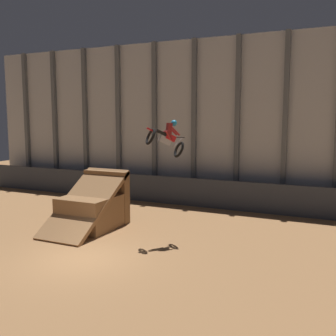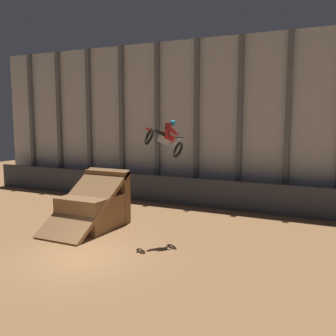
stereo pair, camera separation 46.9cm
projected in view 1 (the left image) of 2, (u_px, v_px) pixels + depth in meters
ground_plane at (84, 259)px, 14.86m from camera, size 60.00×60.00×0.00m
arena_back_wall at (195, 122)px, 24.66m from camera, size 32.00×0.40×10.14m
lower_barrier at (186, 191)px, 23.93m from camera, size 31.36×0.20×1.71m
dirt_ramp at (95, 207)px, 19.23m from camera, size 2.46×4.31×2.81m
rider_bike_solo at (167, 138)px, 16.57m from camera, size 1.70×1.70×1.66m
traffic_cone_near_ramp at (65, 215)px, 20.50m from camera, size 0.36×0.36×0.58m
hay_bale_trackside at (65, 206)px, 22.50m from camera, size 0.97×1.08×0.57m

